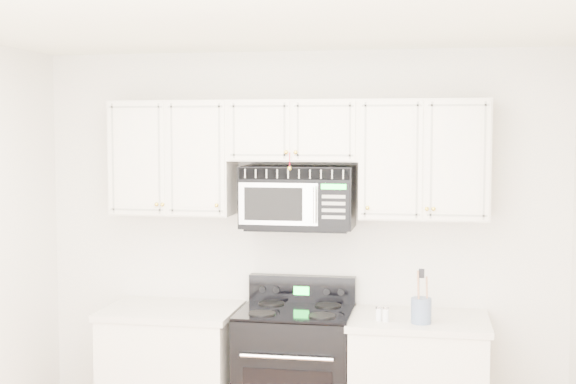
# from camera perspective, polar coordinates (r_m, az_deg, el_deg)

# --- Properties ---
(room) EXTENTS (3.51, 3.51, 2.61)m
(room) POSITION_cam_1_polar(r_m,az_deg,el_deg) (3.70, -3.56, -7.67)
(room) COLOR #966F51
(room) RESTS_ON ground
(base_cabinet_left) EXTENTS (0.86, 0.65, 0.92)m
(base_cabinet_left) POSITION_cam_1_polar(r_m,az_deg,el_deg) (5.48, -8.22, -13.17)
(base_cabinet_left) COLOR silver
(base_cabinet_left) RESTS_ON ground
(range) EXTENTS (0.72, 0.65, 1.11)m
(range) POSITION_cam_1_polar(r_m,az_deg,el_deg) (5.28, 0.56, -13.15)
(range) COLOR black
(range) RESTS_ON ground
(upper_cabinets) EXTENTS (2.44, 0.37, 0.75)m
(upper_cabinets) POSITION_cam_1_polar(r_m,az_deg,el_deg) (5.18, 0.55, 2.82)
(upper_cabinets) COLOR silver
(upper_cabinets) RESTS_ON ground
(microwave) EXTENTS (0.72, 0.41, 0.40)m
(microwave) POSITION_cam_1_polar(r_m,az_deg,el_deg) (5.17, 0.72, -0.34)
(microwave) COLOR black
(microwave) RESTS_ON ground
(utensil_crock) EXTENTS (0.12, 0.12, 0.33)m
(utensil_crock) POSITION_cam_1_polar(r_m,az_deg,el_deg) (4.92, 9.45, -8.27)
(utensil_crock) COLOR slate
(utensil_crock) RESTS_ON base_cabinet_right
(shaker_salt) EXTENTS (0.04, 0.04, 0.09)m
(shaker_salt) POSITION_cam_1_polar(r_m,az_deg,el_deg) (4.94, 6.96, -8.60)
(shaker_salt) COLOR silver
(shaker_salt) RESTS_ON base_cabinet_right
(shaker_pepper) EXTENTS (0.04, 0.04, 0.09)m
(shaker_pepper) POSITION_cam_1_polar(r_m,az_deg,el_deg) (4.95, 6.47, -8.57)
(shaker_pepper) COLOR silver
(shaker_pepper) RESTS_ON base_cabinet_right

